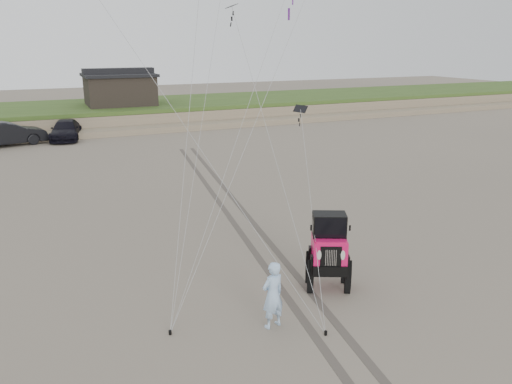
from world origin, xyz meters
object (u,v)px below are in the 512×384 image
(truck_b, at_px, (8,134))
(jeep, at_px, (328,260))
(truck_c, at_px, (66,130))
(cabin, at_px, (120,88))
(man, at_px, (273,295))

(truck_b, relative_size, jeep, 1.03)
(truck_c, bearing_deg, truck_b, -156.74)
(truck_b, xyz_separation_m, truck_c, (4.06, 0.89, -0.13))
(cabin, xyz_separation_m, truck_c, (-5.46, -6.74, -2.50))
(jeep, distance_m, man, 2.79)
(cabin, xyz_separation_m, man, (-2.54, -37.71, -2.30))
(cabin, relative_size, man, 3.43)
(cabin, height_order, man, cabin)
(jeep, height_order, man, jeep)
(cabin, relative_size, truck_c, 1.26)
(truck_c, xyz_separation_m, man, (2.92, -30.97, 0.20))
(cabin, xyz_separation_m, truck_b, (-9.52, -7.62, -2.37))
(jeep, bearing_deg, truck_b, 133.65)
(jeep, bearing_deg, cabin, 115.39)
(truck_b, bearing_deg, truck_c, -91.34)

